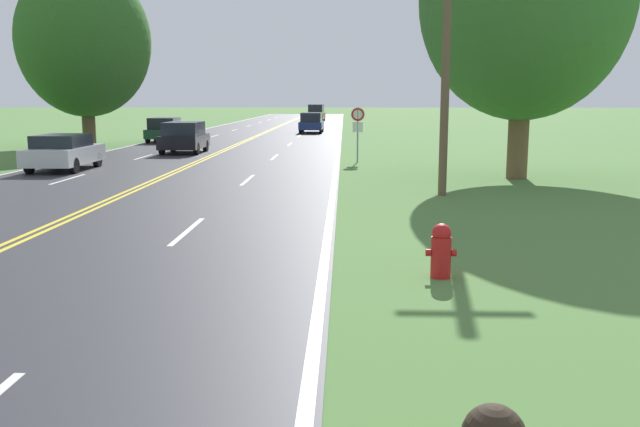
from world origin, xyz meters
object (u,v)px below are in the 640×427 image
tree_right_cluster (84,41)px  car_dark_blue_van_receding (312,122)px  fire_hydrant (441,250)px  car_maroon_van_distant (316,113)px  car_dark_green_hatchback_mid_far (165,129)px  traffic_sign (358,121)px  car_silver_sedan_approaching (64,152)px  car_black_hatchback_mid_near (184,137)px

tree_right_cluster → car_dark_blue_van_receding: tree_right_cluster is taller
fire_hydrant → car_maroon_van_distant: bearing=94.0°
car_dark_blue_van_receding → car_dark_green_hatchback_mid_far: bearing=-36.1°
fire_hydrant → tree_right_cluster: size_ratio=0.08×
fire_hydrant → tree_right_cluster: 33.12m
traffic_sign → car_silver_sedan_approaching: size_ratio=0.60×
traffic_sign → car_dark_blue_van_receding: traffic_sign is taller
fire_hydrant → car_black_hatchback_mid_near: bearing=112.1°
car_silver_sedan_approaching → car_dark_blue_van_receding: bearing=-16.6°
tree_right_cluster → car_maroon_van_distant: tree_right_cluster is taller
traffic_sign → car_silver_sedan_approaching: traffic_sign is taller
tree_right_cluster → car_dark_green_hatchback_mid_far: tree_right_cluster is taller
fire_hydrant → traffic_sign: traffic_sign is taller
tree_right_cluster → car_dark_green_hatchback_mid_far: size_ratio=2.86×
tree_right_cluster → car_dark_green_hatchback_mid_far: bearing=52.2°
car_silver_sedan_approaching → car_dark_blue_van_receding: size_ratio=0.90×
traffic_sign → car_black_hatchback_mid_near: size_ratio=0.68×
fire_hydrant → car_black_hatchback_mid_near: (-9.67, 23.82, 0.39)m
fire_hydrant → tree_right_cluster: bearing=119.8°
car_maroon_van_distant → car_silver_sedan_approaching: bearing=-5.0°
car_dark_green_hatchback_mid_far → car_maroon_van_distant: car_maroon_van_distant is taller
car_black_hatchback_mid_near → car_dark_green_hatchback_mid_far: (-3.31, 8.73, -0.02)m
traffic_sign → car_black_hatchback_mid_near: (-8.72, 4.65, -0.96)m
traffic_sign → car_maroon_van_distant: size_ratio=0.56×
traffic_sign → car_black_hatchback_mid_near: traffic_sign is taller
car_silver_sedan_approaching → car_dark_green_hatchback_mid_far: (-0.56, 17.06, 0.09)m
car_maroon_van_distant → car_black_hatchback_mid_near: bearing=-3.1°
car_maroon_van_distant → tree_right_cluster: bearing=-12.3°
car_silver_sedan_approaching → car_black_hatchback_mid_near: car_black_hatchback_mid_near is taller
tree_right_cluster → car_maroon_van_distant: 44.09m
car_black_hatchback_mid_near → car_maroon_van_distant: (4.78, 46.82, 0.19)m
car_maroon_van_distant → car_dark_blue_van_receding: bearing=4.3°
traffic_sign → car_dark_blue_van_receding: 25.36m
fire_hydrant → car_dark_green_hatchback_mid_far: (-12.98, 32.55, 0.37)m
car_maroon_van_distant → car_dark_green_hatchback_mid_far: bearing=-9.2°
tree_right_cluster → car_silver_sedan_approaching: size_ratio=2.56×
traffic_sign → car_silver_sedan_approaching: 12.10m
fire_hydrant → traffic_sign: (-0.95, 19.18, 1.35)m
traffic_sign → car_maroon_van_distant: (-3.94, 51.46, -0.77)m
car_black_hatchback_mid_near → car_dark_green_hatchback_mid_far: size_ratio=0.98×
tree_right_cluster → traffic_sign: bearing=-30.9°
car_black_hatchback_mid_near → car_dark_blue_van_receding: 21.21m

